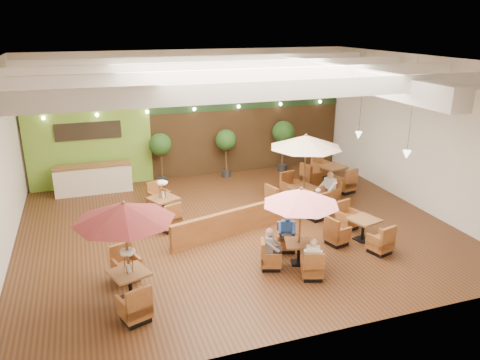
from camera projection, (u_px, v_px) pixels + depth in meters
name	position (u px, v px, depth m)	size (l,w,h in m)	color
room	(232.00, 114.00, 15.81)	(14.04, 14.00, 5.52)	#381E0F
service_counter	(93.00, 179.00, 18.87)	(3.00, 0.75, 1.18)	beige
booth_divider	(255.00, 216.00, 15.62)	(6.24, 0.18, 0.86)	brown
table_0	(125.00, 226.00, 11.13)	(2.44, 2.73, 2.64)	brown
table_1	(299.00, 209.00, 12.91)	(2.28, 2.41, 2.35)	brown
table_2	(305.00, 159.00, 16.83)	(2.92, 2.92, 2.84)	brown
table_3	(163.00, 205.00, 16.38)	(1.18, 2.85, 1.57)	brown
table_4	(356.00, 231.00, 14.72)	(1.81, 2.60, 0.93)	brown
table_5	(326.00, 176.00, 19.76)	(2.01, 2.89, 1.04)	brown
topiary_0	(160.00, 146.00, 19.56)	(0.95, 0.95, 2.20)	black
topiary_1	(226.00, 142.00, 20.44)	(0.92, 0.92, 2.14)	black
topiary_2	(283.00, 134.00, 21.22)	(1.01, 1.01, 2.36)	black
diner_0	(313.00, 254.00, 12.47)	(0.41, 0.40, 0.74)	white
diner_1	(287.00, 229.00, 14.00)	(0.40, 0.37, 0.72)	#264EA5
diner_2	(271.00, 244.00, 12.97)	(0.41, 0.43, 0.77)	slate
diner_3	(317.00, 199.00, 16.28)	(0.36, 0.30, 0.71)	#264EA5
diner_4	(329.00, 185.00, 17.51)	(0.42, 0.46, 0.85)	white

